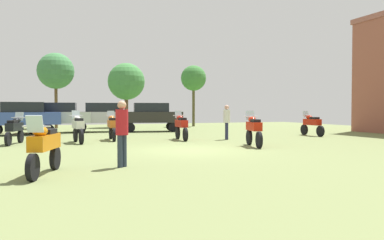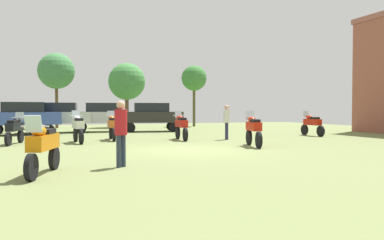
% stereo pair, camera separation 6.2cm
% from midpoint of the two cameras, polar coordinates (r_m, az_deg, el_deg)
% --- Properties ---
extents(ground_plane, '(44.00, 52.00, 0.02)m').
position_cam_midpoint_polar(ground_plane, '(14.55, -0.11, -4.62)').
color(ground_plane, olive).
extents(motorcycle_2, '(0.62, 2.30, 1.49)m').
position_cam_midpoint_polar(motorcycle_2, '(19.62, -11.84, -0.84)').
color(motorcycle_2, black).
rests_on(motorcycle_2, ground).
extents(motorcycle_3, '(0.62, 2.16, 1.51)m').
position_cam_midpoint_polar(motorcycle_3, '(18.45, -16.68, -1.02)').
color(motorcycle_3, black).
rests_on(motorcycle_3, ground).
extents(motorcycle_4, '(0.62, 2.23, 1.47)m').
position_cam_midpoint_polar(motorcycle_4, '(23.50, 17.69, -0.51)').
color(motorcycle_4, black).
rests_on(motorcycle_4, ground).
extents(motorcycle_5, '(0.77, 2.16, 1.51)m').
position_cam_midpoint_polar(motorcycle_5, '(16.18, 9.34, -1.34)').
color(motorcycle_5, black).
rests_on(motorcycle_5, ground).
extents(motorcycle_6, '(0.78, 2.18, 1.44)m').
position_cam_midpoint_polar(motorcycle_6, '(18.69, -25.02, -1.17)').
color(motorcycle_6, black).
rests_on(motorcycle_6, ground).
extents(motorcycle_7, '(0.62, 2.27, 1.50)m').
position_cam_midpoint_polar(motorcycle_7, '(19.38, -1.55, -0.83)').
color(motorcycle_7, black).
rests_on(motorcycle_7, ground).
extents(motorcycle_8, '(0.86, 2.16, 1.45)m').
position_cam_midpoint_polar(motorcycle_8, '(9.72, -21.33, -3.58)').
color(motorcycle_8, black).
rests_on(motorcycle_8, ground).
extents(car_1, '(4.55, 2.54, 2.00)m').
position_cam_midpoint_polar(car_1, '(26.78, -6.06, 0.77)').
color(car_1, black).
rests_on(car_1, ground).
extents(car_2, '(4.50, 2.37, 2.00)m').
position_cam_midpoint_polar(car_2, '(26.85, -19.44, 0.69)').
color(car_2, black).
rests_on(car_2, ground).
extents(car_3, '(4.36, 1.95, 2.00)m').
position_cam_midpoint_polar(car_3, '(25.26, -23.99, 0.59)').
color(car_3, black).
rests_on(car_3, ground).
extents(car_6, '(4.47, 2.25, 2.00)m').
position_cam_midpoint_polar(car_6, '(27.08, -13.08, 0.75)').
color(car_6, black).
rests_on(car_6, ground).
extents(person_2, '(0.48, 0.48, 1.81)m').
position_cam_midpoint_polar(person_2, '(10.45, -10.48, -1.21)').
color(person_2, '#283345').
rests_on(person_2, ground).
extents(person_3, '(0.42, 0.42, 1.79)m').
position_cam_midpoint_polar(person_3, '(19.64, 5.33, 0.10)').
color(person_3, '#232644').
rests_on(person_3, ground).
extents(tree_2, '(2.97, 2.97, 6.21)m').
position_cam_midpoint_polar(tree_2, '(33.44, -19.69, 6.92)').
color(tree_2, brown).
rests_on(tree_2, ground).
extents(tree_3, '(2.30, 2.30, 5.54)m').
position_cam_midpoint_polar(tree_3, '(34.59, 0.36, 6.25)').
color(tree_3, '#4E4827').
rests_on(tree_3, ground).
extents(tree_5, '(3.20, 3.20, 5.57)m').
position_cam_midpoint_polar(tree_5, '(33.54, -9.73, 5.69)').
color(tree_5, brown).
rests_on(tree_5, ground).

